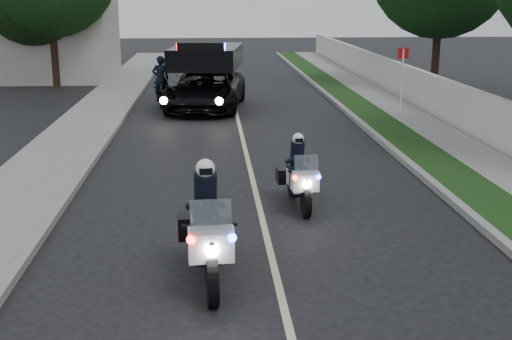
{
  "coord_description": "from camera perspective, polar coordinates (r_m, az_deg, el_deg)",
  "views": [
    {
      "loc": [
        -1.0,
        -10.02,
        4.29
      ],
      "look_at": [
        -0.12,
        2.47,
        1.0
      ],
      "focal_mm": 46.95,
      "sensor_mm": 36.0,
      "label": 1
    }
  ],
  "objects": [
    {
      "name": "ground",
      "position": [
        10.95,
        1.56,
        -8.35
      ],
      "size": [
        120.0,
        120.0,
        0.0
      ],
      "primitive_type": "plane",
      "color": "black",
      "rests_on": "ground"
    },
    {
      "name": "curb_right",
      "position": [
        21.09,
        10.07,
        2.96
      ],
      "size": [
        0.2,
        60.0,
        0.15
      ],
      "primitive_type": "cube",
      "color": "gray",
      "rests_on": "ground"
    },
    {
      "name": "grass_verge",
      "position": [
        21.27,
        11.9,
        2.97
      ],
      "size": [
        1.2,
        60.0,
        0.16
      ],
      "primitive_type": "cube",
      "color": "#193814",
      "rests_on": "ground"
    },
    {
      "name": "sidewalk_right",
      "position": [
        21.66,
        15.22,
        2.98
      ],
      "size": [
        1.4,
        60.0,
        0.16
      ],
      "primitive_type": "cube",
      "color": "gray",
      "rests_on": "ground"
    },
    {
      "name": "property_wall",
      "position": [
        21.89,
        17.82,
        4.7
      ],
      "size": [
        0.22,
        60.0,
        1.5
      ],
      "primitive_type": "cube",
      "color": "beige",
      "rests_on": "ground"
    },
    {
      "name": "curb_left",
      "position": [
        20.69,
        -12.57,
        2.61
      ],
      "size": [
        0.2,
        60.0,
        0.15
      ],
      "primitive_type": "cube",
      "color": "gray",
      "rests_on": "ground"
    },
    {
      "name": "sidewalk_left",
      "position": [
        20.89,
        -15.55,
        2.54
      ],
      "size": [
        2.0,
        60.0,
        0.16
      ],
      "primitive_type": "cube",
      "color": "gray",
      "rests_on": "ground"
    },
    {
      "name": "building_far",
      "position": [
        37.14,
        -18.52,
        12.76
      ],
      "size": [
        8.0,
        6.0,
        7.0
      ],
      "primitive_type": "cube",
      "color": "#A8A396",
      "rests_on": "ground"
    },
    {
      "name": "lane_marking",
      "position": [
        20.5,
        -1.14,
        2.64
      ],
      "size": [
        0.12,
        50.0,
        0.01
      ],
      "primitive_type": "cube",
      "color": "#BFB78C",
      "rests_on": "ground"
    },
    {
      "name": "police_moto_left",
      "position": [
        10.6,
        -4.1,
        -9.19
      ],
      "size": [
        0.92,
        2.27,
        1.89
      ],
      "primitive_type": null,
      "rotation": [
        0.0,
        0.0,
        0.07
      ],
      "color": "silver",
      "rests_on": "ground"
    },
    {
      "name": "police_moto_right",
      "position": [
        14.08,
        3.62,
        -3.04
      ],
      "size": [
        0.74,
        1.84,
        1.54
      ],
      "primitive_type": null,
      "rotation": [
        0.0,
        0.0,
        0.06
      ],
      "color": "white",
      "rests_on": "ground"
    },
    {
      "name": "police_suv",
      "position": [
        26.13,
        -4.25,
        5.22
      ],
      "size": [
        3.4,
        6.05,
        2.8
      ],
      "primitive_type": "imported",
      "rotation": [
        0.0,
        0.0,
        -0.13
      ],
      "color": "black",
      "rests_on": "ground"
    },
    {
      "name": "bicycle",
      "position": [
        26.91,
        -8.05,
        5.39
      ],
      "size": [
        0.7,
        1.77,
        0.91
      ],
      "primitive_type": "imported",
      "rotation": [
        0.0,
        0.0,
        0.05
      ],
      "color": "black",
      "rests_on": "ground"
    },
    {
      "name": "cyclist",
      "position": [
        26.91,
        -8.05,
        5.39
      ],
      "size": [
        0.69,
        0.51,
        1.79
      ],
      "primitive_type": "imported",
      "rotation": [
        0.0,
        0.0,
        3.27
      ],
      "color": "black",
      "rests_on": "ground"
    },
    {
      "name": "sign_post",
      "position": [
        25.26,
        12.17,
        4.6
      ],
      "size": [
        0.43,
        0.43,
        2.52
      ],
      "primitive_type": null,
      "rotation": [
        0.0,
        0.0,
        -0.09
      ],
      "color": "#A30C0B",
      "rests_on": "ground"
    },
    {
      "name": "tree_right_d",
      "position": [
        32.72,
        14.89,
        6.69
      ],
      "size": [
        6.79,
        6.79,
        10.71
      ],
      "primitive_type": null,
      "rotation": [
        0.0,
        0.0,
        0.06
      ],
      "color": "#143E15",
      "rests_on": "ground"
    },
    {
      "name": "tree_left_near",
      "position": [
        34.15,
        -16.58,
        6.89
      ],
      "size": [
        7.63,
        7.63,
        10.62
      ],
      "primitive_type": null,
      "rotation": [
        0.0,
        0.0,
        0.22
      ],
      "color": "#184316",
      "rests_on": "ground"
    },
    {
      "name": "tree_left_far",
      "position": [
        34.77,
        -17.9,
        6.92
      ],
      "size": [
        6.66,
        6.66,
        8.69
      ],
      "primitive_type": null,
      "rotation": [
        0.0,
        0.0,
        -0.34
      ],
      "color": "black",
      "rests_on": "ground"
    }
  ]
}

